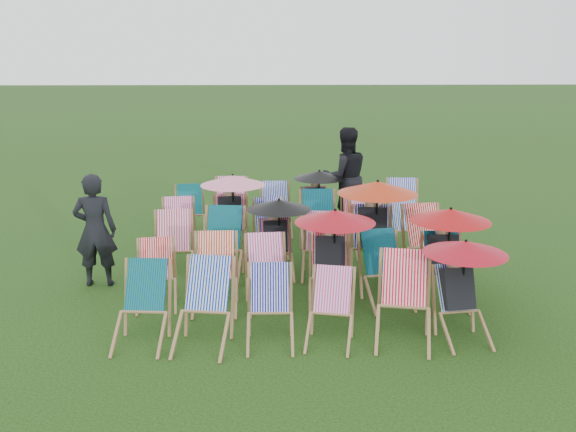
{
  "coord_description": "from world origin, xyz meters",
  "views": [
    {
      "loc": [
        -0.37,
        -9.34,
        3.45
      ],
      "look_at": [
        -0.13,
        0.24,
        0.9
      ],
      "focal_mm": 40.0,
      "sensor_mm": 36.0,
      "label": 1
    }
  ],
  "objects_px": {
    "deckchair_0": "(141,307)",
    "person_left": "(95,230)",
    "person_rear": "(345,177)",
    "deckchair_5": "(463,289)",
    "deckchair_29": "(404,208)"
  },
  "relations": [
    {
      "from": "deckchair_0",
      "to": "deckchair_5",
      "type": "distance_m",
      "value": 3.84
    },
    {
      "from": "deckchair_5",
      "to": "person_rear",
      "type": "relative_size",
      "value": 0.62
    },
    {
      "from": "person_left",
      "to": "deckchair_0",
      "type": "bearing_deg",
      "value": 115.62
    },
    {
      "from": "deckchair_29",
      "to": "person_left",
      "type": "height_order",
      "value": "person_left"
    },
    {
      "from": "deckchair_5",
      "to": "person_left",
      "type": "relative_size",
      "value": 0.71
    },
    {
      "from": "deckchair_0",
      "to": "person_rear",
      "type": "height_order",
      "value": "person_rear"
    },
    {
      "from": "deckchair_5",
      "to": "person_left",
      "type": "xyz_separation_m",
      "value": [
        -4.87,
        1.91,
        0.21
      ]
    },
    {
      "from": "deckchair_0",
      "to": "person_rear",
      "type": "bearing_deg",
      "value": 64.08
    },
    {
      "from": "deckchair_0",
      "to": "person_left",
      "type": "distance_m",
      "value": 2.25
    },
    {
      "from": "deckchair_5",
      "to": "deckchair_29",
      "type": "distance_m",
      "value": 4.48
    },
    {
      "from": "deckchair_5",
      "to": "deckchair_29",
      "type": "bearing_deg",
      "value": 79.01
    },
    {
      "from": "deckchair_29",
      "to": "person_left",
      "type": "distance_m",
      "value": 5.69
    },
    {
      "from": "person_rear",
      "to": "deckchair_0",
      "type": "bearing_deg",
      "value": 48.54
    },
    {
      "from": "deckchair_0",
      "to": "person_left",
      "type": "bearing_deg",
      "value": 122.01
    },
    {
      "from": "person_left",
      "to": "person_rear",
      "type": "xyz_separation_m",
      "value": [
        4.01,
        3.16,
        0.13
      ]
    }
  ]
}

